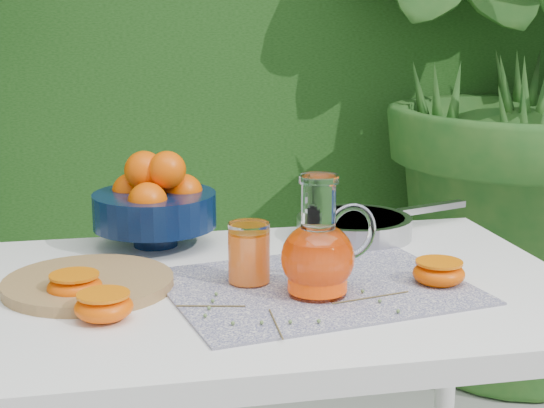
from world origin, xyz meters
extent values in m
imported|color=#205A1F|center=(1.07, 1.24, 1.02)|extent=(2.88, 2.88, 2.04)
cube|color=white|center=(0.09, 0.00, 0.73)|extent=(1.00, 0.70, 0.04)
cylinder|color=white|center=(0.54, 0.30, 0.35)|extent=(0.04, 0.04, 0.71)
cube|color=#0C0F44|center=(0.15, -0.04, 0.75)|extent=(0.53, 0.45, 0.00)
cylinder|color=#976F44|center=(-0.22, 0.03, 0.76)|extent=(0.28, 0.28, 0.02)
cylinder|color=black|center=(-0.09, 0.27, 0.77)|extent=(0.10, 0.10, 0.04)
cylinder|color=black|center=(-0.09, 0.27, 0.82)|extent=(0.29, 0.29, 0.07)
sphere|color=#E85702|center=(-0.13, 0.31, 0.85)|extent=(0.09, 0.09, 0.07)
sphere|color=#E85702|center=(-0.03, 0.28, 0.85)|extent=(0.09, 0.09, 0.07)
sphere|color=#E85702|center=(-0.11, 0.22, 0.85)|extent=(0.09, 0.09, 0.07)
sphere|color=#E85702|center=(-0.07, 0.33, 0.85)|extent=(0.09, 0.09, 0.07)
sphere|color=#E85702|center=(-0.11, 0.28, 0.90)|extent=(0.09, 0.09, 0.08)
sphere|color=#E85702|center=(-0.07, 0.25, 0.90)|extent=(0.09, 0.09, 0.07)
cylinder|color=white|center=(0.14, -0.08, 0.76)|extent=(0.11, 0.11, 0.01)
ellipsoid|color=white|center=(0.14, -0.08, 0.81)|extent=(0.14, 0.14, 0.11)
cylinder|color=white|center=(0.14, -0.08, 0.90)|extent=(0.07, 0.07, 0.08)
cylinder|color=white|center=(0.14, -0.08, 0.94)|extent=(0.08, 0.08, 0.01)
torus|color=white|center=(0.20, -0.06, 0.85)|extent=(0.09, 0.04, 0.09)
cylinder|color=#E33C05|center=(0.14, -0.08, 0.80)|extent=(0.12, 0.12, 0.08)
cylinder|color=white|center=(0.04, 0.00, 0.80)|extent=(0.09, 0.09, 0.10)
cylinder|color=orange|center=(0.04, 0.00, 0.80)|extent=(0.08, 0.08, 0.08)
cylinder|color=#E16307|center=(0.04, 0.00, 0.84)|extent=(0.07, 0.07, 0.00)
cylinder|color=#A8A8AC|center=(0.30, 0.25, 0.77)|extent=(0.29, 0.29, 0.04)
cylinder|color=white|center=(0.30, 0.25, 0.79)|extent=(0.25, 0.25, 0.01)
cube|color=#A8A8AC|center=(0.49, 0.31, 0.79)|extent=(0.17, 0.07, 0.01)
ellipsoid|color=#E85702|center=(-0.19, -0.11, 0.77)|extent=(0.10, 0.10, 0.04)
cylinder|color=#E16307|center=(-0.19, -0.11, 0.79)|extent=(0.09, 0.09, 0.00)
ellipsoid|color=#E85702|center=(-0.24, -0.01, 0.77)|extent=(0.10, 0.10, 0.04)
cylinder|color=#E16307|center=(-0.24, -0.01, 0.79)|extent=(0.09, 0.09, 0.00)
ellipsoid|color=#E85702|center=(0.35, -0.06, 0.77)|extent=(0.10, 0.10, 0.04)
cylinder|color=#E16307|center=(0.35, -0.06, 0.79)|extent=(0.09, 0.09, 0.00)
cylinder|color=brown|center=(0.05, -0.19, 0.76)|extent=(0.01, 0.12, 0.00)
sphere|color=#59773E|center=(-0.01, -0.19, 0.76)|extent=(0.01, 0.01, 0.01)
sphere|color=#59773E|center=(0.03, -0.19, 0.76)|extent=(0.01, 0.01, 0.01)
sphere|color=#59773E|center=(0.07, -0.20, 0.76)|extent=(0.01, 0.01, 0.01)
sphere|color=#59773E|center=(0.11, -0.20, 0.76)|extent=(0.01, 0.01, 0.01)
cylinder|color=brown|center=(0.22, -0.11, 0.76)|extent=(0.13, 0.03, 0.00)
sphere|color=#59773E|center=(0.20, -0.04, 0.76)|extent=(0.01, 0.01, 0.01)
sphere|color=#59773E|center=(0.21, -0.09, 0.76)|extent=(0.01, 0.01, 0.01)
sphere|color=#59773E|center=(0.22, -0.14, 0.76)|extent=(0.01, 0.01, 0.01)
sphere|color=#59773E|center=(0.23, -0.19, 0.76)|extent=(0.01, 0.01, 0.01)
cylinder|color=brown|center=(-0.03, -0.10, 0.76)|extent=(0.10, 0.03, 0.00)
sphere|color=#59773E|center=(-0.05, -0.15, 0.76)|extent=(0.01, 0.01, 0.01)
sphere|color=#59773E|center=(-0.04, -0.12, 0.76)|extent=(0.01, 0.01, 0.01)
sphere|color=#59773E|center=(-0.03, -0.09, 0.76)|extent=(0.01, 0.01, 0.01)
sphere|color=#59773E|center=(-0.02, -0.06, 0.76)|extent=(0.01, 0.01, 0.01)
camera|label=1|loc=(-0.18, -1.29, 1.19)|focal=55.00mm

